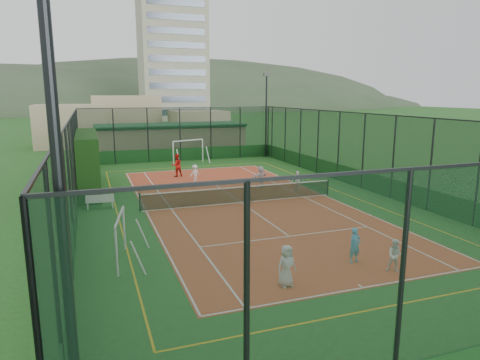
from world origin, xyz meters
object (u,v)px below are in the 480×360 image
at_px(futsal_goal_near, 121,239).
at_px(child_near_left, 287,266).
at_px(child_near_mid, 355,245).
at_px(child_far_left, 195,173).
at_px(floodlight_sw, 64,248).
at_px(coach, 177,165).
at_px(white_bench, 100,201).
at_px(futsal_goal_far, 188,152).
at_px(child_far_right, 298,181).
at_px(child_near_right, 396,256).
at_px(floodlight_ne, 266,116).
at_px(child_far_back, 261,177).
at_px(clubhouse, 171,139).
at_px(apartment_tower, 172,56).

relative_size(futsal_goal_near, child_near_left, 1.97).
relative_size(child_near_mid, child_far_left, 1.10).
xyz_separation_m(floodlight_sw, coach, (6.68, 25.84, -3.24)).
bearing_deg(white_bench, floodlight_sw, -85.98).
bearing_deg(floodlight_sw, futsal_goal_far, 74.28).
bearing_deg(child_far_left, child_near_mid, 71.48).
height_order(white_bench, child_near_mid, child_near_mid).
bearing_deg(child_far_right, futsal_goal_near, 54.38).
xyz_separation_m(floodlight_sw, child_near_right, (10.44, 5.44, -3.51)).
bearing_deg(coach, child_near_mid, 87.51).
bearing_deg(child_near_left, floodlight_sw, -144.85).
bearing_deg(coach, child_far_right, 120.07).
distance_m(floodlight_ne, child_far_back, 14.79).
xyz_separation_m(child_far_back, coach, (-4.59, 5.76, 0.14)).
height_order(floodlight_ne, child_far_left, floodlight_ne).
height_order(white_bench, child_far_back, child_far_back).
xyz_separation_m(futsal_goal_far, child_far_right, (4.27, -13.31, -0.40)).
xyz_separation_m(child_near_left, child_near_right, (4.16, -0.26, -0.10)).
bearing_deg(child_far_left, child_near_right, 73.63).
bearing_deg(child_far_back, futsal_goal_near, 23.62).
distance_m(child_near_left, child_near_mid, 3.46).
xyz_separation_m(floodlight_sw, child_far_left, (7.54, 23.54, -3.51)).
bearing_deg(child_far_back, child_near_left, 48.28).
bearing_deg(child_far_right, futsal_goal_far, -54.05).
height_order(futsal_goal_far, child_far_right, futsal_goal_far).
bearing_deg(futsal_goal_near, floodlight_ne, -23.91).
distance_m(clubhouse, child_far_right, 20.74).
bearing_deg(floodlight_sw, apartment_tower, 78.20).
xyz_separation_m(clubhouse, child_far_left, (-1.06, -15.06, -0.96)).
xyz_separation_m(apartment_tower, child_far_left, (-13.06, -75.06, -14.38)).
xyz_separation_m(child_near_left, coach, (0.39, 20.14, 0.17)).
relative_size(floodlight_ne, apartment_tower, 0.28).
bearing_deg(futsal_goal_near, apartment_tower, -2.10).
xyz_separation_m(apartment_tower, futsal_goal_far, (-11.67, -66.89, -13.94)).
distance_m(floodlight_ne, child_near_mid, 27.79).
height_order(child_far_back, coach, coach).
bearing_deg(child_far_right, child_near_mid, 91.05).
bearing_deg(child_far_left, futsal_goal_near, 40.31).
height_order(floodlight_sw, coach, floodlight_sw).
distance_m(clubhouse, child_near_right, 33.22).
relative_size(floodlight_sw, clubhouse, 0.54).
height_order(apartment_tower, coach, apartment_tower).
bearing_deg(clubhouse, child_near_left, -94.02).
distance_m(futsal_goal_near, child_far_back, 14.39).
bearing_deg(clubhouse, child_near_mid, -88.21).
distance_m(futsal_goal_far, child_far_right, 13.99).
height_order(clubhouse, child_far_left, clubhouse).
distance_m(child_far_back, coach, 7.36).
bearing_deg(clubhouse, floodlight_sw, -102.56).
xyz_separation_m(white_bench, child_far_right, (12.40, 0.38, 0.24)).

